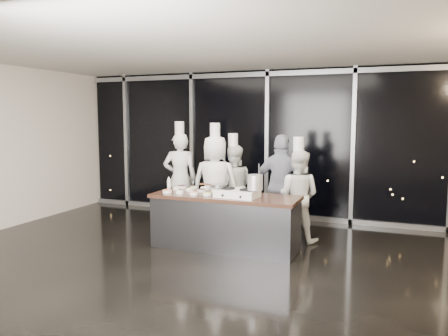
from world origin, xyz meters
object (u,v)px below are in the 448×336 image
at_px(demo_counter, 225,221).
at_px(chef_left, 215,183).
at_px(stove, 237,193).
at_px(frying_pan, 218,185).
at_px(stock_pot, 255,182).
at_px(chef_center, 233,186).
at_px(chef_far_left, 180,178).
at_px(chef_right, 298,195).
at_px(guest, 282,186).

height_order(demo_counter, chef_left, chef_left).
relative_size(stove, frying_pan, 1.43).
bearing_deg(stock_pot, chef_left, 136.04).
distance_m(demo_counter, chef_center, 1.41).
xyz_separation_m(demo_counter, chef_center, (-0.35, 1.31, 0.38)).
bearing_deg(chef_center, demo_counter, 81.40).
xyz_separation_m(frying_pan, chef_left, (-0.49, 1.05, -0.13)).
height_order(chef_far_left, chef_left, chef_far_left).
bearing_deg(chef_left, chef_center, -133.32).
bearing_deg(chef_right, chef_center, -12.33).
relative_size(chef_far_left, guest, 1.12).
height_order(demo_counter, chef_right, chef_right).
height_order(stove, stock_pot, stock_pot).
distance_m(demo_counter, frying_pan, 0.62).
relative_size(stove, guest, 0.37).
relative_size(demo_counter, chef_right, 1.33).
bearing_deg(frying_pan, guest, 57.26).
bearing_deg(chef_far_left, chef_right, 146.65).
xyz_separation_m(chef_left, guest, (1.30, 0.02, 0.01)).
distance_m(stock_pot, chef_center, 1.74).
relative_size(demo_counter, guest, 1.31).
distance_m(demo_counter, guest, 1.32).
bearing_deg(chef_center, frying_pan, 76.81).
bearing_deg(chef_far_left, guest, 148.37).
height_order(stove, guest, guest).
xyz_separation_m(stock_pot, chef_right, (0.47, 1.01, -0.34)).
xyz_separation_m(stove, guest, (0.47, 1.10, -0.02)).
relative_size(stock_pot, guest, 0.13).
distance_m(chef_center, chef_right, 1.45).
xyz_separation_m(chef_center, guest, (1.06, -0.32, 0.11)).
distance_m(frying_pan, chef_right, 1.49).
bearing_deg(guest, demo_counter, 60.02).
bearing_deg(chef_center, chef_right, 138.89).
bearing_deg(chef_left, stock_pot, 127.61).
height_order(stock_pot, chef_left, chef_left).
bearing_deg(stock_pot, demo_counter, 166.66).
xyz_separation_m(stove, chef_center, (-0.60, 1.42, -0.13)).
relative_size(chef_far_left, chef_right, 1.14).
relative_size(chef_far_left, chef_center, 1.12).
bearing_deg(chef_left, chef_right, 168.07).
bearing_deg(demo_counter, chef_left, 121.02).
relative_size(frying_pan, chef_center, 0.26).
height_order(chef_far_left, guest, chef_far_left).
bearing_deg(stock_pot, frying_pan, 174.66).
distance_m(frying_pan, guest, 1.34).
bearing_deg(stock_pot, guest, 82.22).
xyz_separation_m(chef_far_left, chef_center, (1.14, 0.05, -0.12)).
bearing_deg(demo_counter, stock_pot, -13.34).
height_order(chef_left, guest, chef_left).
bearing_deg(stove, guest, 71.65).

